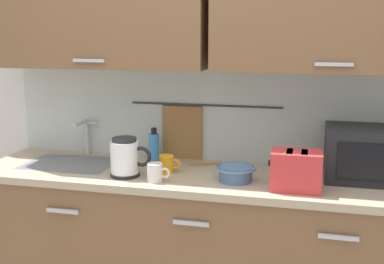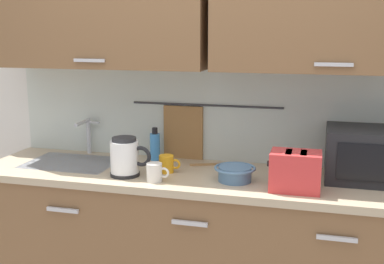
# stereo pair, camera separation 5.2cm
# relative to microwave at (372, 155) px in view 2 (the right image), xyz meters

# --- Properties ---
(counter_unit) EXTENTS (2.53, 0.64, 0.90)m
(counter_unit) POSITION_rel_microwave_xyz_m (-0.86, -0.11, -0.58)
(counter_unit) COLOR brown
(counter_unit) RESTS_ON ground
(back_wall_assembly) EXTENTS (3.70, 0.41, 2.50)m
(back_wall_assembly) POSITION_rel_microwave_xyz_m (-0.85, 0.12, 0.49)
(back_wall_assembly) COLOR silver
(back_wall_assembly) RESTS_ON ground
(sink_faucet) EXTENTS (0.09, 0.17, 0.22)m
(sink_faucet) POSITION_rel_microwave_xyz_m (-1.66, 0.12, 0.01)
(sink_faucet) COLOR #B2B5BA
(sink_faucet) RESTS_ON counter_unit
(microwave) EXTENTS (0.46, 0.35, 0.27)m
(microwave) POSITION_rel_microwave_xyz_m (0.00, 0.00, 0.00)
(microwave) COLOR black
(microwave) RESTS_ON counter_unit
(electric_kettle) EXTENTS (0.23, 0.16, 0.21)m
(electric_kettle) POSITION_rel_microwave_xyz_m (-1.25, -0.25, -0.03)
(electric_kettle) COLOR black
(electric_kettle) RESTS_ON counter_unit
(dish_soap_bottle) EXTENTS (0.06, 0.06, 0.20)m
(dish_soap_bottle) POSITION_rel_microwave_xyz_m (-1.21, 0.09, -0.05)
(dish_soap_bottle) COLOR #3F8CD8
(dish_soap_bottle) RESTS_ON counter_unit
(mug_near_sink) EXTENTS (0.12, 0.08, 0.09)m
(mug_near_sink) POSITION_rel_microwave_xyz_m (-1.07, -0.30, -0.09)
(mug_near_sink) COLOR silver
(mug_near_sink) RESTS_ON counter_unit
(mixing_bowl) EXTENTS (0.21, 0.21, 0.08)m
(mixing_bowl) POSITION_rel_microwave_xyz_m (-0.67, -0.19, -0.09)
(mixing_bowl) COLOR #4C7093
(mixing_bowl) RESTS_ON counter_unit
(toaster) EXTENTS (0.26, 0.17, 0.19)m
(toaster) POSITION_rel_microwave_xyz_m (-0.37, -0.26, -0.04)
(toaster) COLOR red
(toaster) RESTS_ON counter_unit
(mug_by_kettle) EXTENTS (0.12, 0.08, 0.09)m
(mug_by_kettle) POSITION_rel_microwave_xyz_m (-1.06, -0.13, -0.09)
(mug_by_kettle) COLOR orange
(mug_by_kettle) RESTS_ON counter_unit
(wooden_spoon) EXTENTS (0.26, 0.13, 0.01)m
(wooden_spoon) POSITION_rel_microwave_xyz_m (-0.81, 0.09, -0.13)
(wooden_spoon) COLOR #9E7042
(wooden_spoon) RESTS_ON counter_unit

